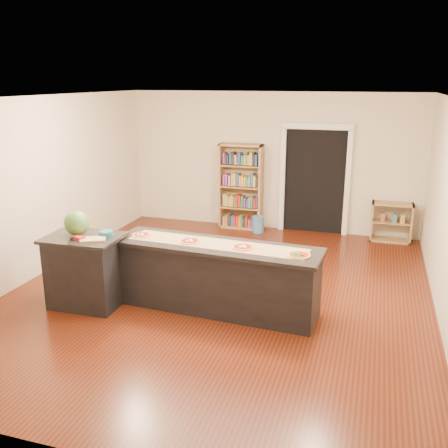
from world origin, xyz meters
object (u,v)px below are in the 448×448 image
(low_shelf, at_px, (391,222))
(watermelon, at_px, (77,223))
(bookshelf, at_px, (241,187))
(kitchen_island, at_px, (216,277))
(waste_bin, at_px, (258,224))
(side_counter, at_px, (86,271))

(low_shelf, bearing_deg, watermelon, -134.98)
(bookshelf, distance_m, watermelon, 4.35)
(kitchen_island, xyz_separation_m, bookshelf, (-0.70, 3.82, 0.42))
(bookshelf, relative_size, waste_bin, 5.17)
(side_counter, relative_size, watermelon, 2.98)
(kitchen_island, xyz_separation_m, low_shelf, (2.31, 3.81, -0.09))
(side_counter, bearing_deg, waste_bin, 68.21)
(side_counter, distance_m, low_shelf, 5.86)
(kitchen_island, distance_m, bookshelf, 3.91)
(waste_bin, xyz_separation_m, watermelon, (-1.59, -3.99, 1.00))
(kitchen_island, relative_size, waste_bin, 8.23)
(low_shelf, bearing_deg, waste_bin, -175.73)
(low_shelf, bearing_deg, bookshelf, 179.87)
(bookshelf, xyz_separation_m, low_shelf, (3.01, -0.01, -0.50))
(low_shelf, distance_m, watermelon, 5.96)
(low_shelf, relative_size, watermelon, 2.26)
(bookshelf, bearing_deg, watermelon, -105.51)
(waste_bin, bearing_deg, watermelon, -111.78)
(kitchen_island, xyz_separation_m, side_counter, (-1.76, -0.40, 0.04))
(low_shelf, height_order, watermelon, watermelon)
(side_counter, distance_m, bookshelf, 4.37)
(side_counter, height_order, bookshelf, bookshelf)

